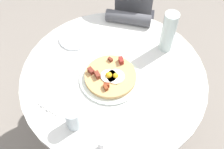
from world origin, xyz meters
TOP-DOWN VIEW (x-y plane):
  - ground_plane at (0.00, 0.00)m, footprint 6.00×6.00m
  - dining_table at (0.00, 0.00)m, footprint 0.93×0.93m
  - person_seated at (0.66, -0.04)m, footprint 0.51×0.29m
  - pizza_plate at (-0.03, 0.01)m, footprint 0.30×0.30m
  - breakfast_pizza at (-0.03, 0.01)m, footprint 0.25×0.25m
  - bread_plate at (0.21, 0.25)m, footprint 0.17×0.17m
  - napkin at (-0.16, 0.24)m, footprint 0.21×0.20m
  - fork at (-0.15, 0.26)m, footprint 0.17×0.09m
  - knife at (-0.17, 0.23)m, footprint 0.17×0.09m
  - water_glass at (-0.29, 0.13)m, footprint 0.07×0.07m
  - water_bottle at (0.22, -0.25)m, footprint 0.07×0.07m
  - salt_shaker at (-0.38, -0.01)m, footprint 0.03×0.03m

SIDE VIEW (x-z plane):
  - ground_plane at x=0.00m, z-range 0.00..0.00m
  - person_seated at x=0.66m, z-range -0.06..1.07m
  - dining_table at x=0.00m, z-range 0.19..0.90m
  - napkin at x=-0.16m, z-range 0.71..0.72m
  - bread_plate at x=0.21m, z-range 0.71..0.72m
  - pizza_plate at x=-0.03m, z-range 0.71..0.72m
  - fork at x=-0.15m, z-range 0.72..0.72m
  - knife at x=-0.17m, z-range 0.72..0.72m
  - breakfast_pizza at x=-0.03m, z-range 0.71..0.76m
  - salt_shaker at x=-0.38m, z-range 0.71..0.77m
  - water_glass at x=-0.29m, z-range 0.71..0.83m
  - water_bottle at x=0.22m, z-range 0.71..0.95m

